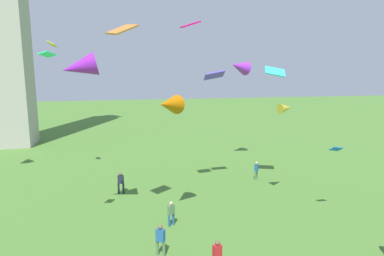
# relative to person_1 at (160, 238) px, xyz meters

# --- Properties ---
(person_1) EXTENTS (0.53, 0.48, 1.77)m
(person_1) POSITION_rel_person_1_xyz_m (0.00, 0.00, 0.00)
(person_1) COLOR #51754C
(person_1) RESTS_ON ground_plane
(person_2) EXTENTS (0.49, 0.43, 1.65)m
(person_2) POSITION_rel_person_1_xyz_m (1.14, 3.31, -0.07)
(person_2) COLOR #235693
(person_2) RESTS_ON ground_plane
(person_3) EXTENTS (0.51, 0.34, 1.67)m
(person_3) POSITION_rel_person_1_xyz_m (2.53, -2.08, -0.06)
(person_3) COLOR silver
(person_3) RESTS_ON ground_plane
(person_4) EXTENTS (0.55, 0.35, 1.80)m
(person_4) POSITION_rel_person_1_xyz_m (-1.93, 9.90, 0.02)
(person_4) COLOR #1E2333
(person_4) RESTS_ON ground_plane
(person_5) EXTENTS (0.49, 0.49, 1.70)m
(person_5) POSITION_rel_person_1_xyz_m (10.42, 10.67, -0.04)
(person_5) COLOR #51754C
(person_5) RESTS_ON ground_plane
(kite_flying_0) EXTENTS (2.29, 1.51, 1.79)m
(kite_flying_0) POSITION_rel_person_1_xyz_m (-4.06, 4.17, 9.12)
(kite_flying_0) COLOR purple
(kite_flying_1) EXTENTS (1.76, 1.13, 0.86)m
(kite_flying_1) POSITION_rel_person_1_xyz_m (5.84, 9.39, 8.62)
(kite_flying_1) COLOR #593AEB
(kite_flying_2) EXTENTS (0.85, 0.53, 0.44)m
(kite_flying_2) POSITION_rel_person_1_xyz_m (12.08, 2.04, 3.80)
(kite_flying_2) COLOR blue
(kite_flying_3) EXTENTS (1.28, 1.01, 0.85)m
(kite_flying_3) POSITION_rel_person_1_xyz_m (10.02, 5.20, 6.26)
(kite_flying_3) COLOR gold
(kite_flying_4) EXTENTS (2.13, 2.13, 1.35)m
(kite_flying_4) POSITION_rel_person_1_xyz_m (1.07, 3.30, 6.88)
(kite_flying_4) COLOR #BE6105
(kite_flying_5) EXTENTS (1.88, 1.66, 0.84)m
(kite_flying_5) POSITION_rel_person_1_xyz_m (-1.56, 3.09, 11.19)
(kite_flying_5) COLOR #B5702A
(kite_flying_6) EXTENTS (1.33, 0.96, 0.61)m
(kite_flying_6) POSITION_rel_person_1_xyz_m (3.24, 6.83, 12.16)
(kite_flying_6) COLOR #D10569
(kite_flying_7) EXTENTS (0.86, 0.95, 0.31)m
(kite_flying_7) POSITION_rel_person_1_xyz_m (-5.41, 2.32, 9.72)
(kite_flying_7) COLOR #2AE6B2
(kite_flying_9) EXTENTS (0.67, 1.08, 0.60)m
(kite_flying_9) POSITION_rel_person_1_xyz_m (-7.33, 14.97, 11.29)
(kite_flying_9) COLOR gold
(kite_flying_10) EXTENTS (1.93, 1.38, 0.97)m
(kite_flying_10) POSITION_rel_person_1_xyz_m (10.75, 8.46, 8.93)
(kite_flying_10) COLOR #2FD0DA
(kite_flying_11) EXTENTS (2.70, 2.28, 1.83)m
(kite_flying_11) POSITION_rel_person_1_xyz_m (10.63, 16.11, 9.49)
(kite_flying_11) COLOR purple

